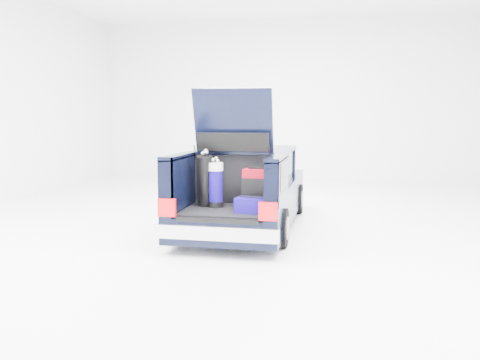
% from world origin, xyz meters
% --- Properties ---
extents(ground, '(14.00, 14.00, 0.00)m').
position_xyz_m(ground, '(0.00, 0.00, 0.00)').
color(ground, white).
rests_on(ground, ground).
extents(car, '(1.87, 4.65, 2.47)m').
position_xyz_m(car, '(-0.00, 0.11, 0.67)').
color(car, black).
rests_on(car, ground).
extents(red_suitcase, '(0.41, 0.28, 0.65)m').
position_xyz_m(red_suitcase, '(0.41, -1.27, 0.90)').
color(red_suitcase, maroon).
rests_on(red_suitcase, car).
extents(black_golf_bag, '(0.28, 0.36, 0.91)m').
position_xyz_m(black_golf_bag, '(-0.40, -1.29, 1.01)').
color(black_golf_bag, black).
rests_on(black_golf_bag, car).
extents(blue_golf_bag, '(0.26, 0.26, 0.80)m').
position_xyz_m(blue_golf_bag, '(-0.22, -1.33, 0.96)').
color(blue_golf_bag, black).
rests_on(blue_golf_bag, car).
extents(blue_duffel, '(0.52, 0.38, 0.25)m').
position_xyz_m(blue_duffel, '(0.43, -1.68, 0.71)').
color(blue_duffel, '#100464').
rests_on(blue_duffel, car).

